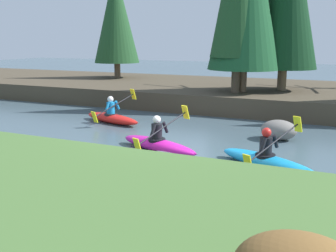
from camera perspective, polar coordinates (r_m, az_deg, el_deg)
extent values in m
plane|color=#425660|center=(10.62, 2.00, -4.29)|extent=(90.00, 90.00, 0.00)
cube|color=#473D2D|center=(19.89, 12.94, 4.46)|extent=(44.00, 8.65, 0.82)
cylinder|color=brown|center=(23.99, -7.35, 8.04)|extent=(0.36, 0.36, 0.90)
cone|color=#1E4723|center=(23.97, -7.57, 15.62)|extent=(2.66, 2.66, 5.44)
cylinder|color=brown|center=(17.32, 9.80, 7.32)|extent=(0.36, 0.36, 1.51)
cylinder|color=brown|center=(17.63, 10.76, 6.51)|extent=(0.36, 0.36, 0.98)
cylinder|color=#7A664C|center=(18.55, 16.25, 6.51)|extent=(0.36, 0.36, 0.98)
cylinder|color=brown|center=(19.45, 16.29, 11.47)|extent=(0.28, 0.28, 4.17)
ellipsoid|color=#1993D6|center=(9.80, 14.12, -5.06)|extent=(2.69, 1.72, 0.34)
cone|color=#1993D6|center=(9.17, 20.43, -6.59)|extent=(0.40, 0.33, 0.20)
cylinder|color=black|center=(9.79, 13.93, -4.19)|extent=(0.64, 0.64, 0.08)
cylinder|color=black|center=(9.72, 14.01, -2.78)|extent=(0.40, 0.40, 0.42)
sphere|color=red|center=(9.64, 14.11, -0.91)|extent=(0.31, 0.31, 0.23)
cylinder|color=black|center=(9.84, 15.33, -2.15)|extent=(0.18, 0.24, 0.35)
cylinder|color=black|center=(9.45, 13.66, -2.64)|extent=(0.18, 0.24, 0.35)
cylinder|color=black|center=(9.56, 15.15, -2.31)|extent=(0.87, 1.74, 0.65)
cube|color=yellow|center=(10.27, 18.31, 0.27)|extent=(0.25, 0.23, 0.41)
cube|color=yellow|center=(8.91, 11.50, -5.27)|extent=(0.25, 0.23, 0.41)
ellipsoid|color=white|center=(9.53, 16.77, -6.22)|extent=(1.30, 1.11, 0.18)
ellipsoid|color=#C61999|center=(10.99, -1.44, -2.79)|extent=(2.75, 1.44, 0.34)
cone|color=#C61999|center=(10.18, 3.57, -3.94)|extent=(0.40, 0.30, 0.20)
cylinder|color=black|center=(10.98, -1.63, -2.02)|extent=(0.61, 0.61, 0.08)
cylinder|color=black|center=(10.92, -1.64, -0.75)|extent=(0.38, 0.38, 0.42)
sphere|color=white|center=(10.85, -1.65, 0.92)|extent=(0.29, 0.29, 0.23)
cylinder|color=black|center=(11.00, -0.39, -0.18)|extent=(0.16, 0.24, 0.35)
cylinder|color=black|center=(10.67, -2.17, -0.59)|extent=(0.16, 0.24, 0.35)
cylinder|color=black|center=(10.74, -0.77, -0.28)|extent=(0.65, 1.82, 0.65)
cube|color=yellow|center=(11.37, 2.55, 2.01)|extent=(0.24, 0.21, 0.41)
cube|color=yellow|center=(10.17, -4.48, -2.84)|extent=(0.24, 0.21, 0.41)
ellipsoid|color=white|center=(10.64, 0.68, -3.74)|extent=(1.27, 1.02, 0.18)
ellipsoid|color=red|center=(14.86, -8.15, 1.10)|extent=(2.76, 1.35, 0.34)
cone|color=red|center=(13.95, -4.81, 0.52)|extent=(0.39, 0.29, 0.20)
cylinder|color=black|center=(14.87, -8.29, 1.67)|extent=(0.60, 0.60, 0.08)
cylinder|color=#1984CC|center=(14.82, -8.32, 2.62)|extent=(0.37, 0.37, 0.42)
sphere|color=white|center=(14.77, -8.36, 3.87)|extent=(0.29, 0.29, 0.23)
cylinder|color=#1984CC|center=(14.89, -7.38, 3.03)|extent=(0.15, 0.24, 0.35)
cylinder|color=#1984CC|center=(14.58, -8.79, 2.79)|extent=(0.15, 0.24, 0.35)
cylinder|color=black|center=(14.63, -7.75, 3.02)|extent=(0.59, 1.84, 0.65)
cube|color=yellow|center=(15.22, -5.09, 4.62)|extent=(0.24, 0.21, 0.41)
cube|color=yellow|center=(14.09, -10.62, 1.28)|extent=(0.24, 0.21, 0.41)
ellipsoid|color=slate|center=(12.68, 15.78, -0.54)|extent=(1.10, 0.86, 0.62)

